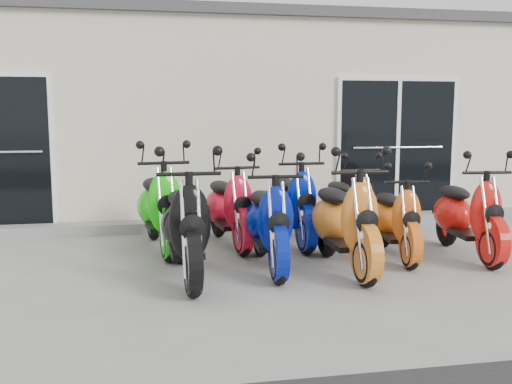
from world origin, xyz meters
The scene contains 15 objects.
ground centered at (0.00, 0.00, 0.00)m, with size 80.00×80.00×0.00m, color gray.
building centered at (0.00, 5.20, 1.60)m, with size 14.00×6.00×3.20m, color beige.
roof_cap centered at (0.00, 5.20, 3.28)m, with size 14.20×6.20×0.16m, color #3F3F42.
front_step centered at (0.00, 2.02, 0.07)m, with size 14.00×0.40×0.15m, color gray.
door_left centered at (-3.20, 2.17, 1.26)m, with size 1.07×0.08×2.22m, color black.
door_right centered at (2.60, 2.17, 1.26)m, with size 2.02×0.08×2.22m, color black.
scooter_front_black centered at (-0.96, -0.53, 0.72)m, with size 0.71×1.95×1.44m, color black, non-canonical shape.
scooter_front_blue centered at (-0.03, -0.31, 0.67)m, with size 0.66×1.83×1.35m, color #03127E, non-canonical shape.
scooter_front_orange_a centered at (0.79, -0.51, 0.71)m, with size 0.70×1.92×1.42m, color orange, non-canonical shape.
scooter_front_orange_b centered at (1.58, -0.11, 0.60)m, with size 0.59×1.63×1.20m, color #CF5A14, non-canonical shape.
scooter_front_red centered at (2.47, -0.21, 0.67)m, with size 0.66×1.80×1.33m, color red, non-canonical shape.
scooter_back_green centered at (-1.21, 0.83, 0.72)m, with size 0.70×1.94×1.43m, color #16C60D, non-canonical shape.
scooter_back_red centered at (-0.31, 0.90, 0.66)m, with size 0.65×1.80×1.33m, color red, non-canonical shape.
scooter_back_blue centered at (0.53, 0.86, 0.69)m, with size 0.68×1.87×1.38m, color #00158E, non-canonical shape.
scooter_back_yellow centered at (1.37, 0.96, 0.62)m, with size 0.61×1.68×1.24m, color yellow, non-canonical shape.
Camera 1 is at (-1.31, -6.44, 1.74)m, focal length 40.00 mm.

